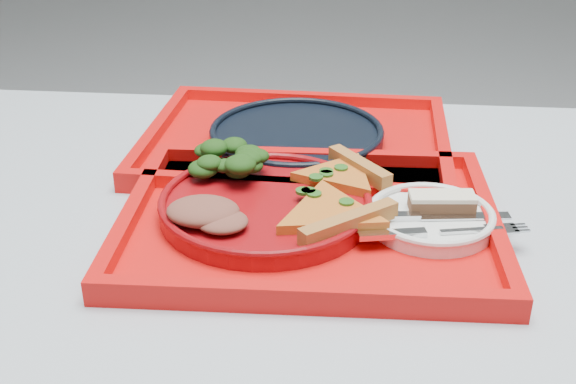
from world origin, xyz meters
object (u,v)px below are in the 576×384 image
Objects in this scene: dessert_bar at (442,202)px; tray_main at (309,224)px; dinner_plate at (266,207)px; tray_far at (297,145)px; navy_plate at (297,137)px.

tray_main is at bearing 179.92° from dessert_bar.
dinner_plate is 0.21m from dessert_bar.
tray_main is at bearing -79.70° from tray_far.
tray_far is 0.23m from dinner_plate.
tray_main is 0.24m from tray_far.
dinner_plate is at bearing 175.92° from dessert_bar.
tray_main is 1.73× the size of dinner_plate.
dessert_bar reaches higher than tray_far.
dessert_bar is (0.19, -0.22, 0.02)m from navy_plate.
tray_main is at bearing -10.30° from dinner_plate.
navy_plate is (-0.04, 0.24, 0.01)m from tray_main.
navy_plate is at bearing 125.82° from dessert_bar.
tray_main is 1.73× the size of navy_plate.
navy_plate is (0.00, 0.00, 0.01)m from tray_far.
tray_far is 1.73× the size of navy_plate.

